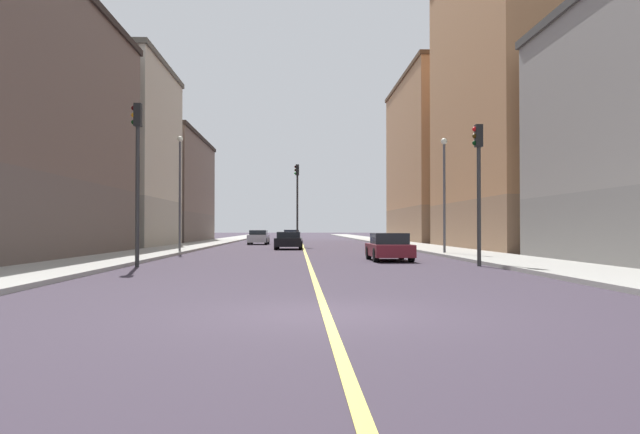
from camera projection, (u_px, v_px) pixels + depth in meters
The scene contains 17 objects.
ground_plane at pixel (326, 314), 11.06m from camera, with size 400.00×400.00×0.00m, color #362D39.
sidewalk_left at pixel (396, 243), 60.35m from camera, with size 3.84×168.00×0.15m, color #9E9B93.
sidewalk_right at pixel (207, 243), 59.68m from camera, with size 3.84×168.00×0.15m, color #9E9B93.
lane_center_stripe at pixel (302, 244), 60.01m from camera, with size 0.16×154.00×0.01m, color #E5D14C.
building_left_mid at pixel (538, 96), 44.55m from camera, with size 11.52×20.03×21.92m.
building_left_far at pixel (451, 160), 69.47m from camera, with size 11.52×22.95×18.11m.
building_right_midblock at pixel (95, 155), 50.04m from camera, with size 11.52×14.39×14.73m.
building_right_distant at pixel (151, 189), 68.98m from camera, with size 11.52×21.82×11.64m.
traffic_light_left_near at pixel (478, 174), 25.08m from camera, with size 0.40×0.32×5.68m.
traffic_light_right_near at pixel (137, 162), 24.58m from camera, with size 0.40×0.32×6.43m.
traffic_light_median_far at pixel (297, 194), 52.18m from camera, with size 0.40×0.32×6.83m.
street_lamp_left_near at pixel (444, 182), 35.19m from camera, with size 0.36×0.36×6.44m.
street_lamp_right_near at pixel (180, 181), 38.85m from camera, with size 0.36×0.36×7.10m.
car_silver at pixel (259, 237), 58.57m from camera, with size 1.90×4.42×1.33m.
car_black at pixel (289, 241), 45.27m from camera, with size 2.04×4.21×1.25m.
car_maroon at pixel (389, 247), 29.21m from camera, with size 1.86×4.08×1.30m.
car_blue at pixel (291, 236), 65.95m from camera, with size 1.84×4.47×1.35m.
Camera 1 is at (-0.52, -11.07, 1.52)m, focal length 35.17 mm.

